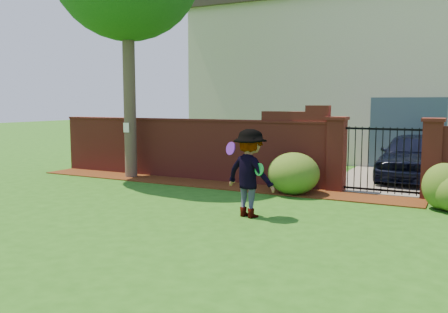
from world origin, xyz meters
The scene contains 15 objects.
ground centered at (0.00, 0.00, -0.01)m, with size 80.00×80.00×0.01m, color #1F5415.
mulch_bed centered at (-0.95, 3.34, 0.01)m, with size 11.10×1.08×0.03m, color #3D1C0B.
brick_wall centered at (-2.01, 4.00, 0.93)m, with size 8.70×0.31×2.16m.
pillar_left centered at (2.40, 4.00, 0.96)m, with size 0.50×0.50×1.88m.
pillar_right centered at (4.60, 4.00, 0.96)m, with size 0.50×0.50×1.88m.
iron_gate centered at (3.50, 4.00, 0.85)m, with size 1.78×0.03×1.60m.
driveway centered at (3.50, 8.00, 0.01)m, with size 3.20×8.00×0.01m, color slate.
house centered at (1.00, 12.00, 3.16)m, with size 12.40×6.40×6.30m.
car centered at (3.89, 6.63, 0.68)m, with size 1.61×4.01×1.37m, color black.
paper_notice centered at (-3.60, 3.21, 1.50)m, with size 0.20×0.01×0.28m, color white.
shrub_left centered at (1.59, 3.09, 0.51)m, with size 1.26×1.26×1.03m, color #2A5419.
shrub_middle centered at (4.93, 2.94, 0.49)m, with size 0.90×0.90×0.99m, color #2A5419.
man centered at (1.55, 0.51, 0.86)m, with size 1.11×0.64×1.72m, color gray.
frisbee_purple centered at (1.10, 0.63, 1.32)m, with size 0.26×0.26×0.02m, color #611CB1.
frisbee_green centered at (1.84, 0.35, 0.98)m, with size 0.24×0.24×0.02m, color green.
Camera 1 is at (5.30, -7.82, 2.24)m, focal length 38.05 mm.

